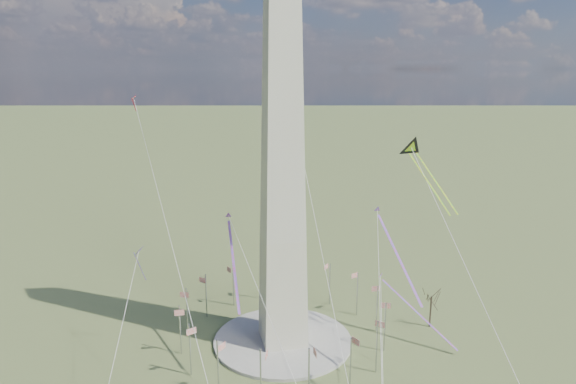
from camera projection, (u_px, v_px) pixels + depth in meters
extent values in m
plane|color=#496030|center=(283.00, 342.00, 134.08)|extent=(2000.00, 2000.00, 0.00)
cylinder|color=#A8A29A|center=(283.00, 340.00, 133.99)|extent=(36.00, 36.00, 0.80)
cylinder|color=#B6B9BD|center=(377.00, 309.00, 138.14)|extent=(0.36, 0.36, 13.00)
cube|color=red|center=(376.00, 289.00, 138.14)|extent=(2.40, 0.08, 1.50)
cylinder|color=#B6B9BD|center=(357.00, 294.00, 147.15)|extent=(0.36, 0.36, 13.00)
cube|color=red|center=(355.00, 275.00, 146.95)|extent=(2.25, 0.99, 1.50)
cylinder|color=#B6B9BD|center=(330.00, 284.00, 153.94)|extent=(0.36, 0.36, 13.00)
cube|color=red|center=(326.00, 267.00, 153.38)|extent=(1.75, 1.75, 1.50)
cylinder|color=#B6B9BD|center=(298.00, 279.00, 157.48)|extent=(0.36, 0.36, 13.00)
cube|color=red|center=(294.00, 263.00, 156.45)|extent=(0.99, 2.25, 1.50)
cylinder|color=#B6B9BD|center=(265.00, 280.00, 157.22)|extent=(0.36, 0.36, 13.00)
cube|color=red|center=(261.00, 264.00, 155.70)|extent=(0.08, 2.40, 1.50)
cylinder|color=#B6B9BD|center=(233.00, 285.00, 153.21)|extent=(0.36, 0.36, 13.00)
cube|color=red|center=(229.00, 270.00, 151.24)|extent=(0.99, 2.25, 1.50)
cylinder|color=#B6B9BD|center=(206.00, 296.00, 146.06)|extent=(0.36, 0.36, 13.00)
cube|color=red|center=(202.00, 280.00, 143.75)|extent=(1.75, 1.75, 1.50)
cylinder|color=#B6B9BD|center=(187.00, 311.00, 136.85)|extent=(0.36, 0.36, 13.00)
cube|color=red|center=(184.00, 295.00, 134.36)|extent=(2.25, 0.99, 1.50)
cylinder|color=#B6B9BD|center=(180.00, 330.00, 126.99)|extent=(0.36, 0.36, 13.00)
cube|color=red|center=(179.00, 313.00, 124.52)|extent=(2.40, 0.08, 1.50)
cylinder|color=#B6B9BD|center=(190.00, 350.00, 117.98)|extent=(0.36, 0.36, 13.00)
cube|color=red|center=(191.00, 331.00, 115.71)|extent=(2.25, 0.99, 1.50)
cylinder|color=#B6B9BD|center=(218.00, 367.00, 111.19)|extent=(0.36, 0.36, 13.00)
cube|color=red|center=(222.00, 347.00, 109.27)|extent=(1.75, 1.75, 1.50)
cylinder|color=#B6B9BD|center=(261.00, 377.00, 107.65)|extent=(0.36, 0.36, 13.00)
cube|color=red|center=(266.00, 355.00, 106.20)|extent=(0.99, 2.25, 1.50)
cylinder|color=#B6B9BD|center=(309.00, 376.00, 107.91)|extent=(0.36, 0.36, 13.00)
cube|color=red|center=(315.00, 353.00, 106.95)|extent=(0.08, 2.40, 1.50)
cylinder|color=#B6B9BD|center=(350.00, 365.00, 111.92)|extent=(0.36, 0.36, 13.00)
cube|color=red|center=(356.00, 341.00, 111.41)|extent=(0.99, 2.25, 1.50)
cylinder|color=#B6B9BD|center=(377.00, 347.00, 119.07)|extent=(0.36, 0.36, 13.00)
cube|color=red|center=(380.00, 324.00, 118.90)|extent=(1.75, 1.75, 1.50)
cylinder|color=#B6B9BD|center=(385.00, 327.00, 128.28)|extent=(0.36, 0.36, 13.00)
cube|color=red|center=(386.00, 306.00, 128.29)|extent=(2.25, 0.99, 1.50)
cylinder|color=#473D2B|center=(430.00, 311.00, 140.98)|extent=(0.47, 0.47, 9.02)
cube|color=yellow|center=(436.00, 182.00, 129.68)|extent=(3.40, 17.51, 12.41)
cube|color=yellow|center=(429.00, 183.00, 128.84)|extent=(3.40, 17.51, 12.41)
cube|color=navy|center=(139.00, 251.00, 124.77)|extent=(2.28, 3.18, 2.39)
cube|color=#E42445|center=(140.00, 266.00, 125.69)|extent=(2.48, 2.16, 8.26)
cube|color=#E42445|center=(399.00, 257.00, 119.06)|extent=(1.80, 22.96, 14.38)
cube|color=#E42445|center=(234.00, 264.00, 121.77)|extent=(1.21, 23.35, 14.62)
cube|color=#E42445|center=(419.00, 314.00, 132.35)|extent=(14.17, 16.87, 13.43)
cube|color=red|center=(134.00, 98.00, 146.18)|extent=(1.51, 2.20, 1.68)
cube|color=red|center=(134.00, 105.00, 146.61)|extent=(1.12, 1.27, 3.85)
cube|color=silver|center=(279.00, 41.00, 158.65)|extent=(1.49, 2.30, 1.83)
cube|color=silver|center=(279.00, 48.00, 159.12)|extent=(1.00, 1.49, 4.21)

